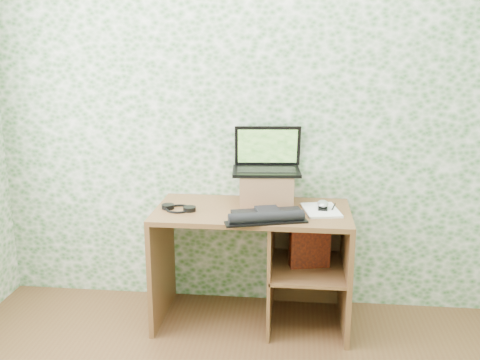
# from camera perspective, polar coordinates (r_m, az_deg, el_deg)

# --- Properties ---
(wall_back) EXTENTS (3.50, 0.00, 3.50)m
(wall_back) POSITION_cam_1_polar(r_m,az_deg,el_deg) (3.48, 1.81, 7.06)
(wall_back) COLOR white
(wall_back) RESTS_ON ground
(desk) EXTENTS (1.20, 0.60, 0.75)m
(desk) POSITION_cam_1_polar(r_m,az_deg,el_deg) (3.41, 2.66, -7.37)
(desk) COLOR brown
(desk) RESTS_ON floor
(riser) EXTENTS (0.36, 0.31, 0.20)m
(riser) POSITION_cam_1_polar(r_m,az_deg,el_deg) (3.40, 2.79, -0.86)
(riser) COLOR brown
(riser) RESTS_ON desk
(laptop) EXTENTS (0.45, 0.34, 0.28)m
(laptop) POSITION_cam_1_polar(r_m,az_deg,el_deg) (3.40, 2.87, 2.04)
(laptop) COLOR black
(laptop) RESTS_ON riser
(keyboard) EXTENTS (0.48, 0.36, 0.07)m
(keyboard) POSITION_cam_1_polar(r_m,az_deg,el_deg) (3.11, 2.89, -3.83)
(keyboard) COLOR black
(keyboard) RESTS_ON desk
(headphones) EXTENTS (0.22, 0.19, 0.03)m
(headphones) POSITION_cam_1_polar(r_m,az_deg,el_deg) (3.30, -6.56, -3.01)
(headphones) COLOR black
(headphones) RESTS_ON desk
(notepad) EXTENTS (0.25, 0.32, 0.01)m
(notepad) POSITION_cam_1_polar(r_m,az_deg,el_deg) (3.30, 8.64, -3.20)
(notepad) COLOR white
(notepad) RESTS_ON desk
(mouse) EXTENTS (0.07, 0.11, 0.04)m
(mouse) POSITION_cam_1_polar(r_m,az_deg,el_deg) (3.30, 8.83, -2.71)
(mouse) COLOR silver
(mouse) RESTS_ON notepad
(pen) EXTENTS (0.03, 0.13, 0.01)m
(pen) POSITION_cam_1_polar(r_m,az_deg,el_deg) (3.34, 9.96, -2.81)
(pen) COLOR black
(pen) RESTS_ON notepad
(red_box) EXTENTS (0.26, 0.13, 0.29)m
(red_box) POSITION_cam_1_polar(r_m,az_deg,el_deg) (3.36, 7.44, -6.81)
(red_box) COLOR maroon
(red_box) RESTS_ON desk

